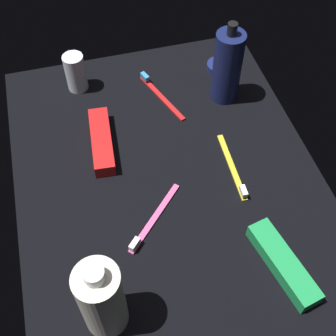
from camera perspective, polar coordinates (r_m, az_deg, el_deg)
ground_plane at (r=97.09cm, az=0.00°, el=-1.27°), size 84.00×64.00×1.20cm
lotion_bottle at (r=107.39cm, az=7.48°, el=12.56°), size 6.67×6.67×20.76cm
bodywash_bottle at (r=75.30cm, az=-8.35°, el=-16.04°), size 7.41×7.41×19.04cm
deodorant_stick at (r=113.82cm, az=-11.57°, el=11.72°), size 4.98×4.98×9.60cm
toothbrush_pink at (r=90.03cm, az=-2.03°, el=-6.66°), size 13.59×13.57×2.10cm
toothbrush_yellow at (r=97.95cm, az=8.26°, el=-0.18°), size 18.03×1.93×2.10cm
toothbrush_red at (r=112.26cm, az=-1.11°, el=9.33°), size 17.35×7.19×2.10cm
toothpaste_box_red at (r=101.62cm, az=-8.36°, el=3.36°), size 17.91×5.86×3.20cm
toothpaste_box_green at (r=87.27cm, az=14.29°, el=-11.59°), size 18.13×7.92×3.20cm
cream_tin_left at (r=120.04cm, az=6.44°, el=12.61°), size 6.26×6.26×1.73cm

